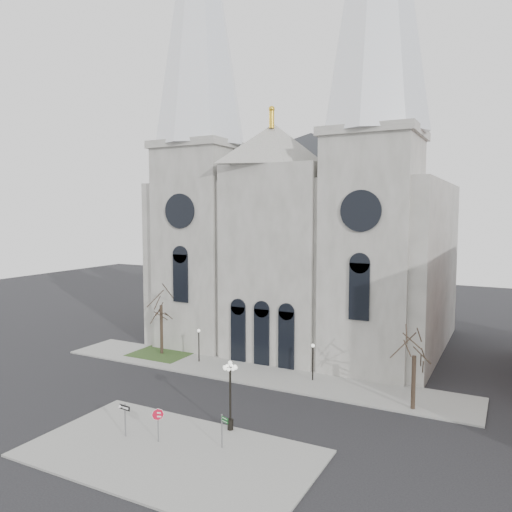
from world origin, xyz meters
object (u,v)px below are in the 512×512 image
at_px(stop_sign, 158,418).
at_px(one_way_sign, 125,414).
at_px(globe_lamp, 230,387).
at_px(street_name_sign, 223,428).

distance_m(stop_sign, one_way_sign, 2.47).
bearing_deg(globe_lamp, street_name_sign, -69.76).
bearing_deg(one_way_sign, globe_lamp, 41.12).
relative_size(globe_lamp, street_name_sign, 2.23).
distance_m(stop_sign, globe_lamp, 5.09).
bearing_deg(street_name_sign, globe_lamp, 130.42).
relative_size(stop_sign, globe_lamp, 0.46).
xyz_separation_m(globe_lamp, street_name_sign, (0.93, -2.51, -1.74)).
bearing_deg(one_way_sign, street_name_sign, 18.65).
bearing_deg(one_way_sign, stop_sign, 13.88).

